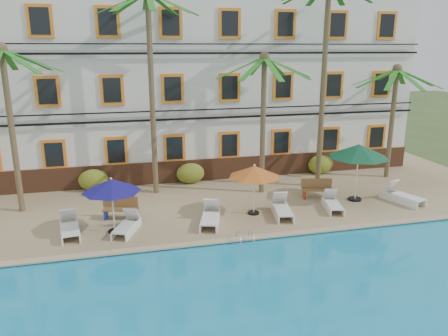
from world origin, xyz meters
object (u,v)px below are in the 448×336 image
object	(u,v)px
palm_a	(8,105)
pool_ladder	(245,240)
palm_e	(394,103)
lounger_a	(70,227)
palm_d	(325,59)
bench_left	(121,208)
lounger_c	(210,217)
bench_right	(318,188)
umbrella_green	(359,151)
lounger_b	(127,225)
palm_b	(151,68)
umbrella_blue	(111,186)
palm_c	(263,102)
umbrella_red	(254,172)
lounger_f	(402,196)
lounger_e	(333,204)
lounger_d	(282,209)

from	to	relation	value
palm_a	pool_ladder	distance (m)	11.32
palm_e	lounger_a	xyz separation A→B (m)	(-16.62, -4.01, -3.82)
palm_d	bench_left	world-z (taller)	palm_d
lounger_c	bench_right	distance (m)	6.05
umbrella_green	bench_left	size ratio (longest dim) A/B	1.79
palm_d	lounger_b	bearing A→B (deg)	-159.69
lounger_b	bench_left	world-z (taller)	bench_left
palm_b	bench_right	xyz separation A→B (m)	(7.52, -2.68, -5.64)
palm_e	lounger_b	distance (m)	15.57
palm_a	umbrella_blue	size ratio (longest dim) A/B	3.22
palm_b	lounger_c	size ratio (longest dim) A/B	4.57
palm_c	palm_e	distance (m)	7.77
umbrella_red	bench_left	distance (m)	5.87
palm_d	palm_e	xyz separation A→B (m)	(4.53, 0.62, -2.36)
lounger_f	lounger_e	bearing A→B (deg)	-178.37
palm_a	lounger_d	xyz separation A→B (m)	(11.05, -3.31, -4.43)
palm_b	lounger_e	bearing A→B (deg)	-30.03
umbrella_blue	lounger_c	size ratio (longest dim) A/B	1.07
lounger_f	palm_b	bearing A→B (deg)	159.19
palm_c	lounger_b	xyz separation A→B (m)	(-6.75, -3.44, -4.23)
lounger_f	bench_left	bearing A→B (deg)	174.98
pool_ladder	palm_d	bearing A→B (deg)	44.59
lounger_a	lounger_b	xyz separation A→B (m)	(2.16, -0.28, -0.02)
palm_a	umbrella_red	world-z (taller)	palm_a
lounger_b	pool_ladder	xyz separation A→B (m)	(4.30, -1.88, -0.27)
palm_a	palm_e	distance (m)	18.96
umbrella_red	lounger_c	bearing A→B (deg)	-162.39
lounger_f	palm_d	bearing A→B (deg)	129.98
palm_e	umbrella_blue	distance (m)	15.67
palm_b	lounger_b	distance (m)	7.61
palm_d	palm_a	bearing A→B (deg)	-179.28
umbrella_blue	lounger_e	world-z (taller)	umbrella_blue
palm_d	lounger_b	size ratio (longest dim) A/B	5.50
lounger_e	lounger_a	bearing A→B (deg)	-179.86
lounger_d	umbrella_green	bearing A→B (deg)	13.85
umbrella_red	pool_ladder	size ratio (longest dim) A/B	3.02
umbrella_red	lounger_b	size ratio (longest dim) A/B	1.20
lounger_a	lounger_c	size ratio (longest dim) A/B	0.95
palm_a	lounger_b	xyz separation A→B (m)	(4.47, -3.49, -4.46)
pool_ladder	umbrella_green	bearing A→B (deg)	25.67
bench_right	palm_c	bearing A→B (deg)	147.55
lounger_f	pool_ladder	bearing A→B (deg)	-164.73
lounger_f	lounger_c	bearing A→B (deg)	-177.50
palm_c	bench_right	xyz separation A→B (m)	(2.35, -1.49, -4.03)
umbrella_red	umbrella_green	xyz separation A→B (m)	(5.24, 0.53, 0.48)
palm_e	lounger_b	size ratio (longest dim) A/B	3.30
lounger_a	palm_b	bearing A→B (deg)	49.27
umbrella_blue	bench_left	size ratio (longest dim) A/B	1.44
lounger_b	lounger_c	xyz separation A→B (m)	(3.37, 0.00, 0.03)
palm_c	umbrella_red	distance (m)	4.01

